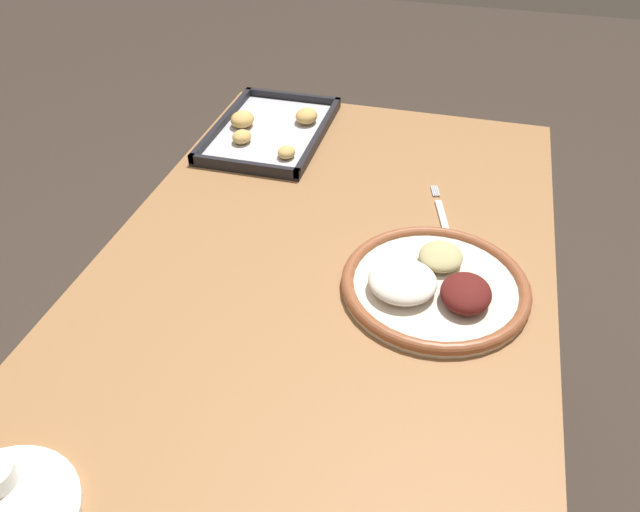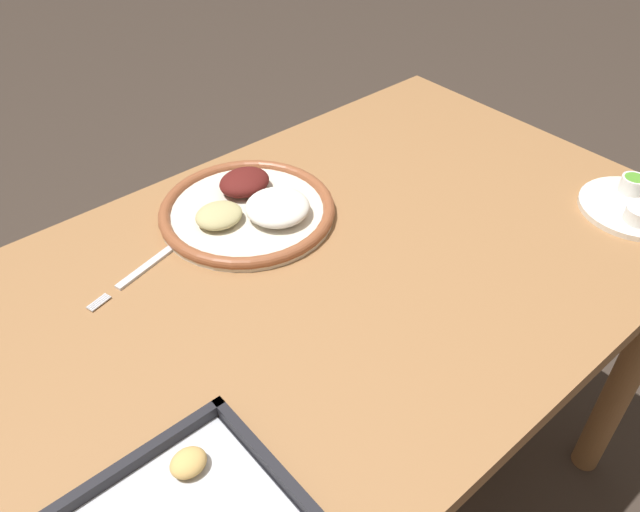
% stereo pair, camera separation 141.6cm
% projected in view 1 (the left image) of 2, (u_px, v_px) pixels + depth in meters
% --- Properties ---
extents(ground_plane, '(8.00, 8.00, 0.00)m').
position_uv_depth(ground_plane, '(320.00, 509.00, 1.48)').
color(ground_plane, '#382D26').
extents(dining_table, '(1.25, 0.75, 0.74)m').
position_uv_depth(dining_table, '(320.00, 320.00, 1.09)').
color(dining_table, olive).
rests_on(dining_table, ground_plane).
extents(dinner_plate, '(0.29, 0.29, 0.05)m').
position_uv_depth(dinner_plate, '(433.00, 284.00, 0.97)').
color(dinner_plate, beige).
rests_on(dinner_plate, dining_table).
extents(fork, '(0.20, 0.07, 0.00)m').
position_uv_depth(fork, '(443.00, 219.00, 1.12)').
color(fork, silver).
rests_on(fork, dining_table).
extents(baking_tray, '(0.35, 0.24, 0.04)m').
position_uv_depth(baking_tray, '(270.00, 130.00, 1.38)').
color(baking_tray, black).
rests_on(baking_tray, dining_table).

